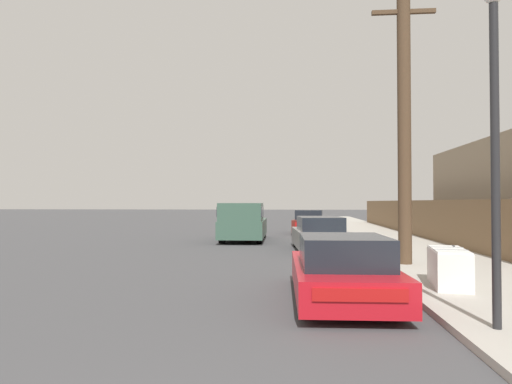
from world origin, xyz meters
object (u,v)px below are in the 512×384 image
car_parked_mid (319,235)px  street_lamp (495,129)px  car_parked_far (309,222)px  pickup_truck (243,222)px  parked_sports_car_red (342,271)px  utility_pole (404,121)px  discarded_fridge (449,267)px

car_parked_mid → street_lamp: size_ratio=0.95×
street_lamp → car_parked_mid: bearing=99.6°
car_parked_mid → car_parked_far: 9.76m
street_lamp → pickup_truck: bearing=109.5°
parked_sports_car_red → utility_pole: 6.23m
car_parked_far → utility_pole: 14.83m
car_parked_far → street_lamp: street_lamp is taller
car_parked_mid → parked_sports_car_red: bearing=-94.7°
parked_sports_car_red → utility_pole: utility_pole is taller
parked_sports_car_red → pickup_truck: bearing=103.1°
utility_pole → pickup_truck: bearing=124.2°
utility_pole → street_lamp: 6.84m
parked_sports_car_red → car_parked_far: 18.74m
street_lamp → utility_pole: bearing=87.3°
pickup_truck → utility_pole: utility_pole is taller
parked_sports_car_red → car_parked_mid: (0.03, 8.98, 0.04)m
utility_pole → street_lamp: bearing=-92.7°
car_parked_mid → utility_pole: 6.13m
utility_pole → parked_sports_car_red: bearing=-116.2°
discarded_fridge → pickup_truck: pickup_truck is taller
utility_pole → street_lamp: (-0.31, -6.71, -1.31)m
car_parked_far → pickup_truck: size_ratio=0.82×
discarded_fridge → car_parked_far: (-2.40, 17.67, 0.15)m
parked_sports_car_red → street_lamp: (1.92, -2.18, 2.33)m
car_parked_mid → street_lamp: bearing=-84.9°
car_parked_mid → street_lamp: street_lamp is taller
discarded_fridge → pickup_truck: size_ratio=0.34×
pickup_truck → utility_pole: 10.52m
car_parked_mid → pickup_truck: (-3.42, 3.81, 0.30)m
car_parked_far → street_lamp: (2.00, -20.92, 2.25)m
car_parked_mid → car_parked_far: car_parked_far is taller
parked_sports_car_red → pickup_truck: size_ratio=0.83×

